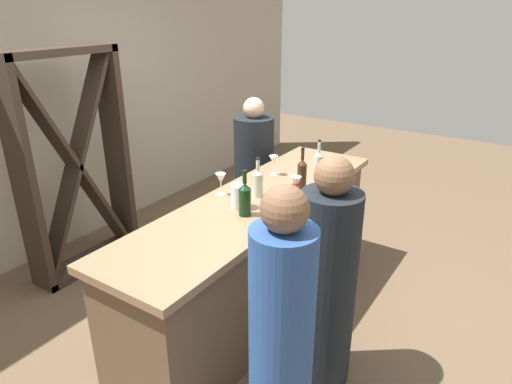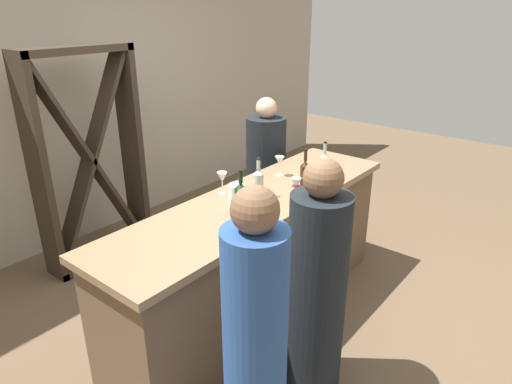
% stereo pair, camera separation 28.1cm
% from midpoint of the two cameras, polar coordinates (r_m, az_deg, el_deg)
% --- Properties ---
extents(ground_plane, '(12.00, 12.00, 0.00)m').
position_cam_midpoint_polar(ground_plane, '(3.62, -2.30, -14.75)').
color(ground_plane, brown).
extents(back_wall, '(8.00, 0.10, 2.80)m').
position_cam_midpoint_polar(back_wall, '(4.61, -25.89, 10.44)').
color(back_wall, '#B2A893').
rests_on(back_wall, ground).
extents(bar_counter, '(2.53, 0.68, 0.95)m').
position_cam_midpoint_polar(bar_counter, '(3.35, -2.42, -8.26)').
color(bar_counter, brown).
rests_on(bar_counter, ground).
extents(wine_rack, '(0.96, 0.28, 1.89)m').
position_cam_midpoint_polar(wine_rack, '(4.13, -23.66, 3.04)').
color(wine_rack, '#33281E').
rests_on(wine_rack, ground).
extents(wine_bottle_leftmost_dark_green, '(0.08, 0.08, 0.30)m').
position_cam_midpoint_polar(wine_bottle_leftmost_dark_green, '(2.86, -4.23, -0.87)').
color(wine_bottle_leftmost_dark_green, black).
rests_on(wine_bottle_leftmost_dark_green, bar_counter).
extents(wine_bottle_second_left_clear_pale, '(0.07, 0.07, 0.28)m').
position_cam_midpoint_polar(wine_bottle_second_left_clear_pale, '(3.14, -2.34, 1.21)').
color(wine_bottle_second_left_clear_pale, '#B7C6B2').
rests_on(wine_bottle_second_left_clear_pale, bar_counter).
extents(wine_bottle_center_amber_brown, '(0.07, 0.07, 0.31)m').
position_cam_midpoint_polar(wine_bottle_center_amber_brown, '(3.28, 3.34, 2.33)').
color(wine_bottle_center_amber_brown, '#331E0F').
rests_on(wine_bottle_center_amber_brown, bar_counter).
extents(wine_bottle_second_right_clear_pale, '(0.07, 0.07, 0.31)m').
position_cam_midpoint_polar(wine_bottle_second_right_clear_pale, '(3.48, 5.54, 3.49)').
color(wine_bottle_second_right_clear_pale, '#B7C6B2').
rests_on(wine_bottle_second_right_clear_pale, bar_counter).
extents(wine_glass_near_left, '(0.07, 0.07, 0.17)m').
position_cam_midpoint_polar(wine_glass_near_left, '(3.08, 2.46, 1.02)').
color(wine_glass_near_left, white).
rests_on(wine_glass_near_left, bar_counter).
extents(wine_glass_near_center, '(0.07, 0.07, 0.16)m').
position_cam_midpoint_polar(wine_glass_near_center, '(3.54, -0.05, 3.92)').
color(wine_glass_near_center, white).
rests_on(wine_glass_near_center, bar_counter).
extents(wine_glass_near_right, '(0.07, 0.07, 0.16)m').
position_cam_midpoint_polar(wine_glass_near_right, '(3.18, -6.98, 1.58)').
color(wine_glass_near_right, white).
rests_on(wine_glass_near_right, bar_counter).
extents(water_pitcher, '(0.11, 0.11, 0.16)m').
position_cam_midpoint_polar(water_pitcher, '(2.97, -4.89, -0.63)').
color(water_pitcher, silver).
rests_on(water_pitcher, bar_counter).
extents(person_left_guest, '(0.42, 0.42, 1.46)m').
position_cam_midpoint_polar(person_left_guest, '(2.73, 5.90, -11.41)').
color(person_left_guest, black).
rests_on(person_left_guest, ground).
extents(person_center_guest, '(0.33, 0.33, 1.53)m').
position_cam_midpoint_polar(person_center_guest, '(2.22, -0.68, -19.14)').
color(person_center_guest, '#284C8C').
rests_on(person_center_guest, ground).
extents(person_right_guest, '(0.41, 0.41, 1.42)m').
position_cam_midpoint_polar(person_right_guest, '(4.33, -2.13, 1.63)').
color(person_right_guest, black).
rests_on(person_right_guest, ground).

